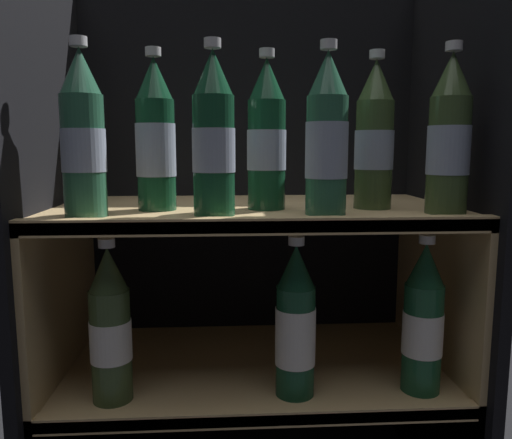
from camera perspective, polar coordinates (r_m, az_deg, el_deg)
fridge_back_wall at (r=1.12m, az=-0.83°, el=0.04°), size 0.75×0.02×1.00m
fridge_side_left at (r=0.97m, az=-22.33°, el=-1.89°), size 0.02×0.43×1.00m
fridge_side_right at (r=1.00m, az=20.98°, el=-1.45°), size 0.02×0.43×1.00m
shelf_lower at (r=1.00m, az=-0.18°, el=-18.59°), size 0.71×0.39×0.26m
shelf_upper at (r=0.93m, az=-0.19°, el=-7.23°), size 0.71×0.39×0.56m
bottle_upper_front_0 at (r=0.80m, az=-19.16°, el=8.82°), size 0.07×0.07×0.27m
bottle_upper_front_1 at (r=0.77m, az=-4.87°, el=9.27°), size 0.07×0.07×0.27m
bottle_upper_front_2 at (r=0.79m, az=8.09°, el=9.11°), size 0.07×0.07×0.27m
bottle_upper_front_3 at (r=0.85m, az=21.19°, el=8.61°), size 0.07×0.07×0.27m
bottle_upper_back_0 at (r=0.85m, az=-11.41°, el=8.96°), size 0.07×0.07×0.27m
bottle_upper_back_1 at (r=0.85m, az=1.22°, el=9.20°), size 0.07×0.07×0.27m
bottle_upper_back_2 at (r=0.88m, az=13.37°, el=8.95°), size 0.07×0.07×0.27m
bottle_lower_front_0 at (r=0.84m, az=-16.31°, el=-11.89°), size 0.07×0.07×0.27m
bottle_lower_front_1 at (r=0.83m, az=4.53°, el=-12.00°), size 0.07×0.07×0.27m
bottle_lower_front_2 at (r=0.89m, az=18.54°, el=-11.05°), size 0.07×0.07×0.27m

